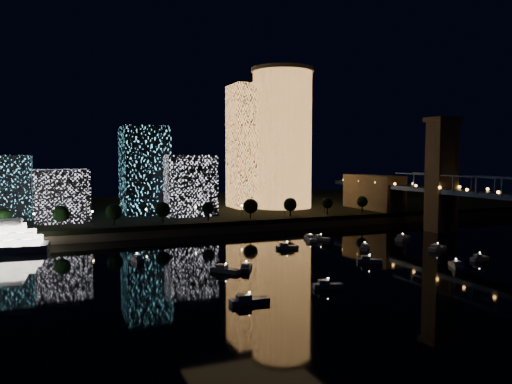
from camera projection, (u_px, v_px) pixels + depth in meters
ground at (390, 267)px, 149.13m from camera, size 520.00×520.00×0.00m
far_bank at (221, 208)px, 296.54m from camera, size 420.00×160.00×5.00m
seawall at (276, 226)px, 224.66m from camera, size 420.00×6.00×3.00m
tower_cylindrical at (282, 138)px, 271.77m from camera, size 34.00×34.00×75.42m
tower_rectangular at (250, 147)px, 273.11m from camera, size 20.93×20.93×66.61m
midrise_blocks at (114, 181)px, 234.72m from camera, size 100.98×43.21×42.57m
motorboats at (331, 256)px, 162.17m from camera, size 110.48×75.69×2.78m
esplanade_trees at (198, 208)px, 216.35m from camera, size 165.63×6.85×8.92m
street_lamps at (196, 210)px, 222.29m from camera, size 132.70×0.70×5.65m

